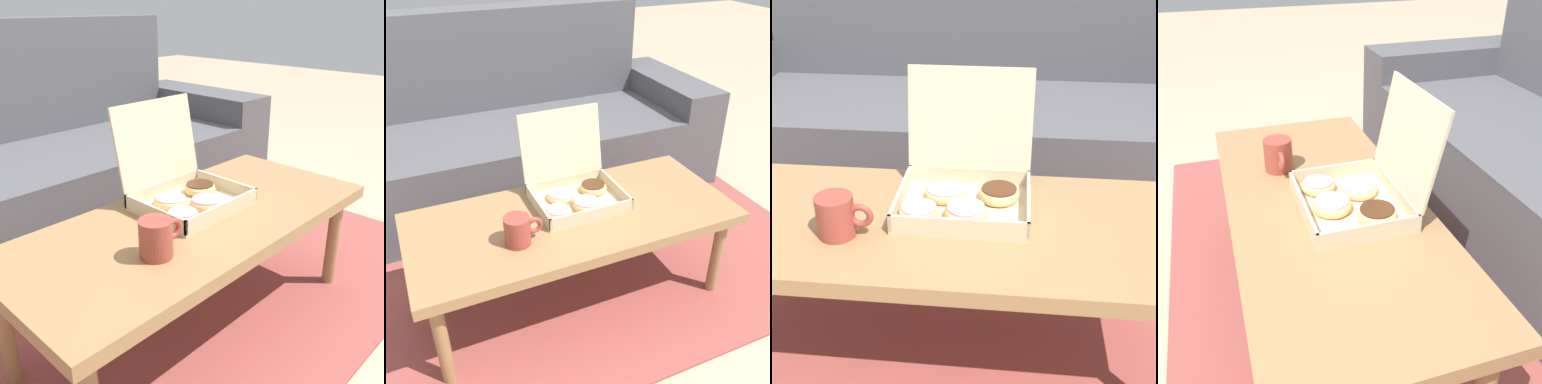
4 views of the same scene
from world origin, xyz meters
The scene contains 6 objects.
ground_plane centered at (0.00, 0.00, 0.00)m, with size 12.00×12.00×0.00m, color tan.
area_rug centered at (0.00, 0.30, 0.01)m, with size 2.33×1.86×0.01m, color #994742.
couch centered at (0.00, 0.81, 0.31)m, with size 2.21×0.80×0.92m.
coffee_table centered at (0.00, -0.15, 0.35)m, with size 1.17×0.52×0.40m.
pastry_box centered at (0.04, -0.06, 0.45)m, with size 0.32×0.32×0.31m.
coffee_mug centered at (-0.23, -0.23, 0.45)m, with size 0.13×0.09×0.10m.
Camera 3 is at (0.16, -1.22, 1.07)m, focal length 50.00 mm.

